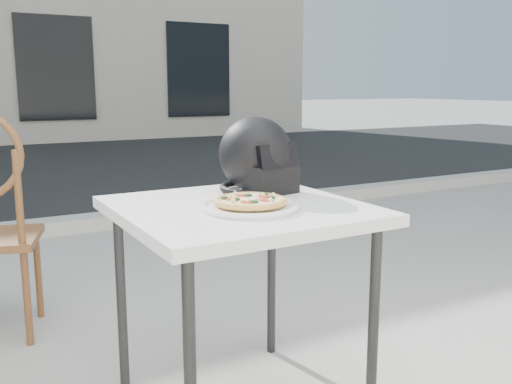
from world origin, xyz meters
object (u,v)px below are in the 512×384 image
helmet (257,159)px  plate (250,207)px  pizza (250,201)px  cafe_table_main (239,224)px

helmet → plate: bearing=-136.5°
pizza → plate: bearing=-103.3°
cafe_table_main → pizza: pizza is taller
plate → pizza: pizza is taller
pizza → helmet: 0.36m
plate → cafe_table_main: bearing=88.0°
pizza → helmet: size_ratio=0.73×
plate → pizza: 0.02m
cafe_table_main → helmet: size_ratio=2.33×
cafe_table_main → helmet: helmet is taller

